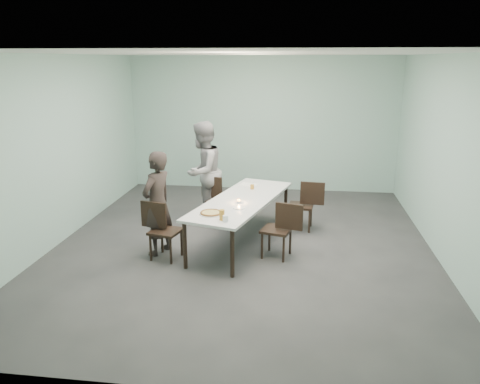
# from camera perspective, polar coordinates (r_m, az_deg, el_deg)

# --- Properties ---
(ground) EXTENTS (7.00, 7.00, 0.00)m
(ground) POSITION_cam_1_polar(r_m,az_deg,el_deg) (7.66, 0.34, -6.49)
(ground) COLOR #333335
(ground) RESTS_ON ground
(room_shell) EXTENTS (6.02, 7.02, 3.01)m
(room_shell) POSITION_cam_1_polar(r_m,az_deg,el_deg) (7.14, 0.37, 8.71)
(room_shell) COLOR #9AC1B9
(room_shell) RESTS_ON ground
(table) EXTENTS (1.55, 2.75, 0.75)m
(table) POSITION_cam_1_polar(r_m,az_deg,el_deg) (7.54, 0.19, -1.28)
(table) COLOR white
(table) RESTS_ON ground
(chair_near_left) EXTENTS (0.65, 0.51, 0.87)m
(chair_near_left) POSITION_cam_1_polar(r_m,az_deg,el_deg) (7.14, -9.64, -4.14)
(chair_near_left) COLOR black
(chair_near_left) RESTS_ON ground
(chair_far_left) EXTENTS (0.65, 0.54, 0.87)m
(chair_far_left) POSITION_cam_1_polar(r_m,az_deg,el_deg) (8.53, -2.82, -0.57)
(chair_far_left) COLOR black
(chair_far_left) RESTS_ON ground
(chair_near_right) EXTENTS (0.65, 0.52, 0.87)m
(chair_near_right) POSITION_cam_1_polar(r_m,az_deg,el_deg) (7.07, 5.12, -4.17)
(chair_near_right) COLOR black
(chair_near_right) RESTS_ON ground
(chair_far_right) EXTENTS (0.63, 0.46, 0.87)m
(chair_far_right) POSITION_cam_1_polar(r_m,az_deg,el_deg) (8.28, 8.01, -1.24)
(chair_far_right) COLOR black
(chair_far_right) RESTS_ON ground
(diner_near) EXTENTS (0.58, 0.69, 1.61)m
(diner_near) POSITION_cam_1_polar(r_m,az_deg,el_deg) (7.22, -10.05, -1.37)
(diner_near) COLOR black
(diner_near) RESTS_ON ground
(diner_far) EXTENTS (0.94, 1.07, 1.84)m
(diner_far) POSITION_cam_1_polar(r_m,az_deg,el_deg) (8.64, -4.55, 2.50)
(diner_far) COLOR gray
(diner_far) RESTS_ON ground
(pizza) EXTENTS (0.34, 0.34, 0.04)m
(pizza) POSITION_cam_1_polar(r_m,az_deg,el_deg) (6.80, -3.55, -2.56)
(pizza) COLOR white
(pizza) RESTS_ON table
(side_plate) EXTENTS (0.18, 0.18, 0.01)m
(side_plate) POSITION_cam_1_polar(r_m,az_deg,el_deg) (7.06, -0.14, -1.95)
(side_plate) COLOR white
(side_plate) RESTS_ON table
(beer_glass) EXTENTS (0.08, 0.08, 0.15)m
(beer_glass) POSITION_cam_1_polar(r_m,az_deg,el_deg) (6.53, -2.22, -2.82)
(beer_glass) COLOR #BD8329
(beer_glass) RESTS_ON table
(water_tumbler) EXTENTS (0.08, 0.08, 0.09)m
(water_tumbler) POSITION_cam_1_polar(r_m,az_deg,el_deg) (6.48, -1.77, -3.26)
(water_tumbler) COLOR silver
(water_tumbler) RESTS_ON table
(tealight) EXTENTS (0.06, 0.06, 0.05)m
(tealight) POSITION_cam_1_polar(r_m,az_deg,el_deg) (7.31, -0.13, -1.20)
(tealight) COLOR silver
(tealight) RESTS_ON table
(amber_tumbler) EXTENTS (0.07, 0.07, 0.08)m
(amber_tumbler) POSITION_cam_1_polar(r_m,az_deg,el_deg) (8.09, 1.49, 0.63)
(amber_tumbler) COLOR #BD8329
(amber_tumbler) RESTS_ON table
(menu) EXTENTS (0.35, 0.29, 0.01)m
(menu) POSITION_cam_1_polar(r_m,az_deg,el_deg) (8.37, 1.07, 0.91)
(menu) COLOR silver
(menu) RESTS_ON table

